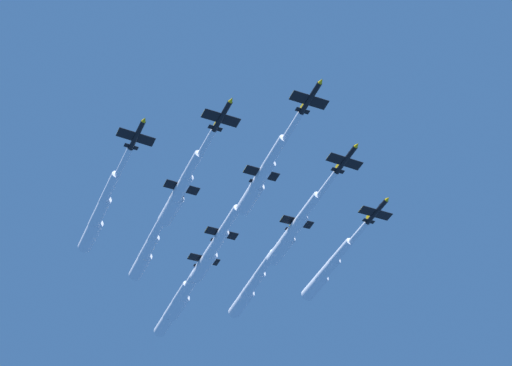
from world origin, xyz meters
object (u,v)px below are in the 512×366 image
(jet_port_mid, at_px, (217,244))
(jet_trail_starboard, at_px, (188,289))
(jet_starboard_inner, at_px, (182,187))
(jet_starboard_mid, at_px, (329,268))
(jet_trail_port, at_px, (150,246))
(jet_tail_end, at_px, (174,308))
(jet_lead, at_px, (264,174))
(jet_port_inner, at_px, (296,228))
(jet_starboard_outer, at_px, (254,283))
(jet_port_outer, at_px, (101,212))

(jet_port_mid, xyz_separation_m, jet_trail_starboard, (-21.36, -4.23, 0.69))
(jet_trail_starboard, bearing_deg, jet_starboard_inner, -10.40)
(jet_starboard_inner, xyz_separation_m, jet_starboard_mid, (-21.45, 42.01, -0.74))
(jet_starboard_inner, xyz_separation_m, jet_trail_port, (-23.98, -4.91, 0.53))
(jet_port_mid, bearing_deg, jet_tail_end, -168.01)
(jet_lead, xyz_separation_m, jet_port_inner, (-15.89, 11.65, -0.85))
(jet_trail_port, bearing_deg, jet_starboard_inner, 11.58)
(jet_starboard_outer, bearing_deg, jet_trail_port, -71.58)
(jet_trail_starboard, bearing_deg, jet_starboard_mid, 60.99)
(jet_port_mid, height_order, jet_tail_end, jet_tail_end)
(jet_lead, bearing_deg, jet_starboard_outer, 170.95)
(jet_port_outer, height_order, jet_starboard_outer, jet_starboard_outer)
(jet_starboard_inner, bearing_deg, jet_starboard_outer, 144.03)
(jet_trail_port, bearing_deg, jet_trail_starboard, 143.37)
(jet_starboard_inner, distance_m, jet_starboard_outer, 41.75)
(jet_lead, relative_size, jet_tail_end, 1.02)
(jet_lead, relative_size, jet_port_mid, 0.89)
(jet_port_inner, xyz_separation_m, jet_starboard_inner, (7.82, -29.50, 0.59))
(jet_starboard_outer, xyz_separation_m, jet_trail_starboard, (-6.83, -17.06, 0.49))
(jet_tail_end, bearing_deg, jet_starboard_outer, 48.78)
(jet_tail_end, bearing_deg, jet_starboard_inner, -5.57)
(jet_trail_starboard, bearing_deg, jet_port_inner, 33.91)
(jet_port_inner, relative_size, jet_port_mid, 0.92)
(jet_starboard_outer, bearing_deg, jet_port_outer, -62.84)
(jet_port_inner, bearing_deg, jet_starboard_inner, -75.15)
(jet_trail_starboard, bearing_deg, jet_tail_end, -166.40)
(jet_starboard_inner, xyz_separation_m, jet_tail_end, (-50.92, 4.96, 1.64))
(jet_lead, bearing_deg, jet_port_inner, 143.75)
(jet_trail_port, height_order, jet_tail_end, jet_tail_end)
(jet_starboard_mid, xyz_separation_m, jet_tail_end, (-29.46, -37.05, 2.39))
(jet_lead, height_order, jet_starboard_mid, jet_lead)
(jet_port_outer, relative_size, jet_trail_starboard, 1.05)
(jet_port_mid, relative_size, jet_starboard_mid, 1.15)
(jet_starboard_inner, xyz_separation_m, jet_port_mid, (-19.26, 11.68, 0.48))
(jet_starboard_inner, bearing_deg, jet_port_mid, 148.75)
(jet_starboard_inner, relative_size, jet_starboard_outer, 0.89)
(jet_lead, xyz_separation_m, jet_trail_starboard, (-48.68, -10.40, 0.92))
(jet_trail_starboard, distance_m, jet_tail_end, 10.61)
(jet_port_mid, distance_m, jet_tail_end, 32.39)
(jet_starboard_inner, distance_m, jet_trail_port, 24.48)
(jet_starboard_mid, bearing_deg, jet_trail_port, -93.08)
(jet_trail_port, bearing_deg, jet_starboard_mid, 86.92)
(jet_port_mid, xyz_separation_m, jet_starboard_outer, (-14.53, 12.83, 0.20))
(jet_port_outer, xyz_separation_m, jet_starboard_outer, (-21.92, 42.72, 1.47))
(jet_starboard_inner, relative_size, jet_tail_end, 1.00)
(jet_port_outer, bearing_deg, jet_port_mid, 103.89)
(jet_port_mid, xyz_separation_m, jet_trail_port, (-4.72, -16.60, 0.05))
(jet_port_inner, distance_m, jet_trail_starboard, 39.55)
(jet_port_inner, bearing_deg, jet_trail_starboard, -146.09)
(jet_port_mid, height_order, jet_port_outer, jet_port_mid)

